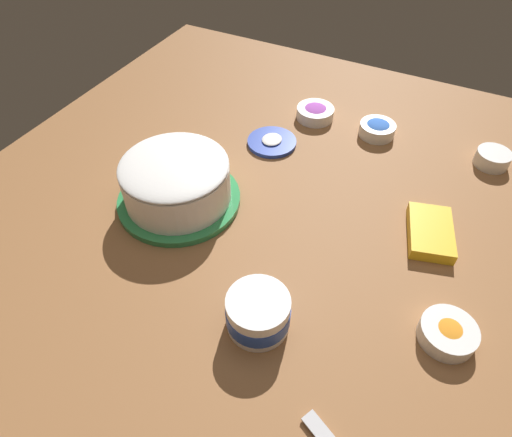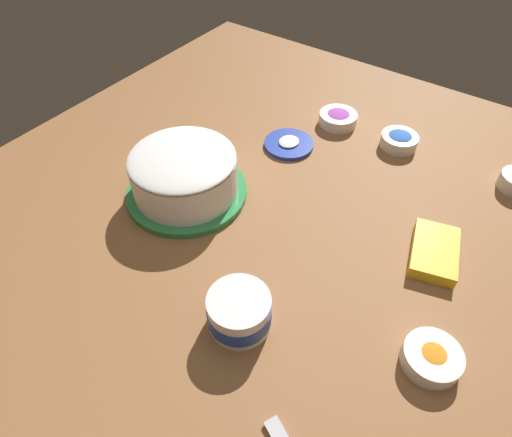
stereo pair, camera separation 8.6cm
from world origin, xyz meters
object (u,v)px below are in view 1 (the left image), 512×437
(sprinkle_bowl_rainbow, at_px, (315,112))
(sprinkle_bowl_blue, at_px, (377,129))
(sprinkle_bowl_green, at_px, (493,158))
(candy_box_lower, at_px, (430,232))
(frosting_tub_lid, at_px, (272,142))
(sprinkle_bowl_orange, at_px, (448,333))
(frosting_tub, at_px, (256,312))
(frosted_cake, at_px, (176,183))

(sprinkle_bowl_rainbow, relative_size, sprinkle_bowl_blue, 1.10)
(sprinkle_bowl_green, bearing_deg, sprinkle_bowl_rainbow, 90.98)
(candy_box_lower, bearing_deg, frosting_tub_lid, 56.73)
(sprinkle_bowl_blue, distance_m, sprinkle_bowl_green, 0.27)
(candy_box_lower, bearing_deg, sprinkle_bowl_orange, -176.88)
(sprinkle_bowl_blue, height_order, sprinkle_bowl_green, sprinkle_bowl_blue)
(sprinkle_bowl_rainbow, xyz_separation_m, sprinkle_bowl_orange, (-0.50, -0.43, -0.00))
(sprinkle_bowl_rainbow, bearing_deg, frosting_tub_lid, 160.98)
(frosting_tub_lid, distance_m, candy_box_lower, 0.43)
(sprinkle_bowl_blue, relative_size, candy_box_lower, 0.66)
(frosting_tub, relative_size, sprinkle_bowl_rainbow, 1.11)
(frosted_cake, height_order, sprinkle_bowl_blue, frosted_cake)
(frosting_tub_lid, height_order, sprinkle_bowl_rainbow, sprinkle_bowl_rainbow)
(frosted_cake, height_order, sprinkle_bowl_orange, frosted_cake)
(sprinkle_bowl_rainbow, relative_size, candy_box_lower, 0.72)
(sprinkle_bowl_blue, bearing_deg, sprinkle_bowl_rainbow, 90.05)
(frosting_tub, xyz_separation_m, sprinkle_bowl_rainbow, (0.62, 0.14, -0.02))
(candy_box_lower, bearing_deg, sprinkle_bowl_rainbow, 36.11)
(frosting_tub_lid, bearing_deg, sprinkle_bowl_blue, -55.12)
(sprinkle_bowl_rainbow, relative_size, sprinkle_bowl_green, 1.25)
(frosted_cake, distance_m, sprinkle_bowl_green, 0.73)
(frosted_cake, relative_size, sprinkle_bowl_orange, 2.82)
(sprinkle_bowl_rainbow, bearing_deg, sprinkle_bowl_green, -89.02)
(frosting_tub_lid, xyz_separation_m, sprinkle_bowl_rainbow, (0.15, -0.05, 0.01))
(candy_box_lower, bearing_deg, sprinkle_bowl_blue, 18.53)
(frosting_tub, bearing_deg, candy_box_lower, -33.53)
(frosting_tub_lid, bearing_deg, sprinkle_bowl_orange, -125.75)
(sprinkle_bowl_orange, xyz_separation_m, sprinkle_bowl_green, (0.51, -0.01, 0.00))
(frosting_tub_lid, bearing_deg, candy_box_lower, -107.99)
(sprinkle_bowl_blue, bearing_deg, sprinkle_bowl_orange, -152.27)
(sprinkle_bowl_rainbow, distance_m, sprinkle_bowl_orange, 0.66)
(frosted_cake, bearing_deg, sprinkle_bowl_green, -53.04)
(frosting_tub, height_order, sprinkle_bowl_rainbow, frosting_tub)
(sprinkle_bowl_green, height_order, candy_box_lower, sprinkle_bowl_green)
(frosted_cake, distance_m, sprinkle_bowl_rainbow, 0.45)
(sprinkle_bowl_rainbow, xyz_separation_m, sprinkle_bowl_blue, (0.00, -0.17, 0.00))
(frosting_tub_lid, bearing_deg, sprinkle_bowl_green, -71.93)
(sprinkle_bowl_orange, distance_m, sprinkle_bowl_green, 0.51)
(frosting_tub, height_order, frosting_tub_lid, frosting_tub)
(frosting_tub, height_order, sprinkle_bowl_orange, frosting_tub)
(frosting_tub, bearing_deg, frosted_cake, 56.26)
(frosted_cake, bearing_deg, sprinkle_bowl_orange, -97.11)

